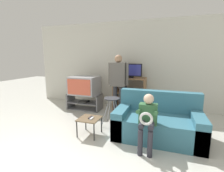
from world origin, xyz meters
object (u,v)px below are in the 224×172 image
at_px(television_main, 84,85).
at_px(couch, 157,122).
at_px(folding_stool, 112,103).
at_px(media_shelf, 129,93).
at_px(remote_control_white, 92,118).
at_px(person_standing_adult, 118,80).
at_px(tv_stand, 85,102).
at_px(person_seated_child, 147,117).
at_px(remote_control_black, 91,117).
at_px(snack_table, 89,120).
at_px(television_flat, 129,71).

distance_m(television_main, couch, 2.46).
xyz_separation_m(folding_stool, couch, (1.02, -0.23, -0.23)).
xyz_separation_m(media_shelf, remote_control_white, (-0.33, -1.87, -0.13)).
bearing_deg(person_standing_adult, television_main, 167.41).
xyz_separation_m(tv_stand, media_shelf, (1.27, 0.40, 0.26)).
height_order(television_main, person_standing_adult, person_standing_adult).
bearing_deg(person_seated_child, remote_control_white, 172.95).
xyz_separation_m(television_main, remote_control_black, (0.89, -1.44, -0.36)).
distance_m(media_shelf, snack_table, 1.90).
bearing_deg(tv_stand, media_shelf, 17.48).
bearing_deg(remote_control_black, couch, 17.93).
height_order(snack_table, couch, couch).
relative_size(couch, person_standing_adult, 1.01).
bearing_deg(person_seated_child, tv_stand, 141.52).
bearing_deg(television_main, couch, -26.74).
bearing_deg(couch, tv_stand, 153.61).
bearing_deg(tv_stand, snack_table, -58.80).
height_order(snack_table, person_standing_adult, person_standing_adult).
height_order(tv_stand, remote_control_black, tv_stand).
relative_size(television_flat, folding_stool, 1.18).
height_order(person_standing_adult, person_seated_child, person_standing_adult).
bearing_deg(remote_control_white, remote_control_black, 138.44).
relative_size(remote_control_black, person_seated_child, 0.15).
distance_m(tv_stand, person_standing_adult, 1.35).
xyz_separation_m(tv_stand, remote_control_black, (0.89, -1.43, 0.13)).
xyz_separation_m(television_flat, person_standing_adult, (-0.13, -0.62, -0.17)).
relative_size(couch, person_seated_child, 1.72).
distance_m(remote_control_white, couch, 1.29).
xyz_separation_m(folding_stool, remote_control_white, (-0.20, -0.63, -0.16)).
height_order(tv_stand, remote_control_white, tv_stand).
distance_m(tv_stand, remote_control_white, 1.75).
height_order(media_shelf, couch, media_shelf).
relative_size(tv_stand, remote_control_black, 6.95).
xyz_separation_m(remote_control_white, person_seated_child, (1.08, -0.13, 0.20)).
height_order(media_shelf, snack_table, media_shelf).
bearing_deg(person_standing_adult, remote_control_black, -100.27).
bearing_deg(person_standing_adult, couch, -38.67).
xyz_separation_m(television_main, folding_stool, (1.14, -0.86, -0.20)).
distance_m(television_main, remote_control_white, 1.80).
bearing_deg(snack_table, tv_stand, 121.20).
relative_size(tv_stand, folding_stool, 1.56).
xyz_separation_m(television_flat, remote_control_black, (-0.35, -1.82, -0.78)).
height_order(tv_stand, media_shelf, media_shelf).
bearing_deg(tv_stand, television_main, 91.90).
bearing_deg(remote_control_white, person_standing_adult, 82.99).
distance_m(television_flat, folding_stool, 1.38).
bearing_deg(television_flat, couch, -57.79).
xyz_separation_m(media_shelf, remote_control_black, (-0.38, -1.83, -0.13)).
distance_m(television_main, remote_control_black, 1.74).
height_order(media_shelf, person_seated_child, media_shelf).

